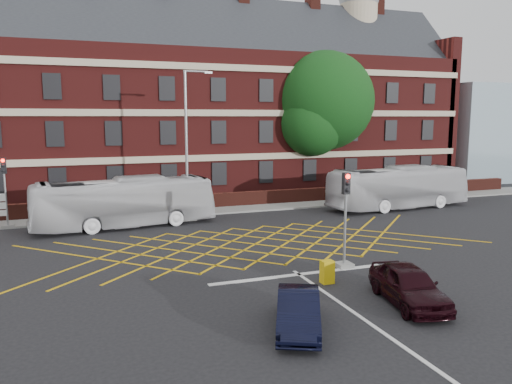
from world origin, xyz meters
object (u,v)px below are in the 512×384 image
object	(u,v)px
traffic_light_far	(6,199)
street_lamp	(188,169)
car_maroon	(409,285)
deciduous_tree	(324,108)
bus_right	(398,188)
utility_cabinet	(327,272)
bus_left	(124,202)
car_navy	(298,311)
traffic_light_near	(345,229)

from	to	relation	value
traffic_light_far	street_lamp	xyz separation A→B (m)	(10.89, -1.32, 1.60)
car_maroon	deciduous_tree	xyz separation A→B (m)	(9.24, 24.41, 6.75)
car_maroon	traffic_light_far	distance (m)	24.09
bus_right	utility_cabinet	xyz separation A→B (m)	(-12.88, -13.16, -1.08)
bus_left	car_navy	bearing A→B (deg)	-174.35
car_maroon	street_lamp	world-z (taller)	street_lamp
bus_right	deciduous_tree	xyz separation A→B (m)	(-1.98, 8.20, 5.91)
street_lamp	traffic_light_near	bearing A→B (deg)	-71.52
bus_right	traffic_light_far	world-z (taller)	traffic_light_far
car_maroon	street_lamp	xyz separation A→B (m)	(-4.18, 17.44, 2.65)
traffic_light_near	traffic_light_far	bearing A→B (deg)	137.12
bus_left	street_lamp	bearing A→B (deg)	-85.47
car_navy	utility_cabinet	size ratio (longest dim) A/B	4.02
bus_left	car_maroon	size ratio (longest dim) A/B	2.62
bus_left	car_navy	distance (m)	17.68
bus_left	car_maroon	bearing A→B (deg)	-159.80
bus_left	car_maroon	distance (m)	18.63
bus_left	traffic_light_far	world-z (taller)	traffic_light_far
car_navy	traffic_light_far	world-z (taller)	traffic_light_far
car_navy	deciduous_tree	xyz separation A→B (m)	(13.89, 25.03, 6.84)
traffic_light_near	car_navy	bearing A→B (deg)	-131.58
car_maroon	traffic_light_far	world-z (taller)	traffic_light_far
traffic_light_near	traffic_light_far	world-z (taller)	same
bus_left	traffic_light_near	bearing A→B (deg)	-151.25
street_lamp	car_navy	bearing A→B (deg)	-91.47
traffic_light_far	deciduous_tree	bearing A→B (deg)	13.07
car_navy	utility_cabinet	distance (m)	4.74
car_navy	street_lamp	distance (m)	18.28
car_navy	traffic_light_near	world-z (taller)	traffic_light_near
deciduous_tree	car_maroon	bearing A→B (deg)	-110.74
car_maroon	traffic_light_near	world-z (taller)	traffic_light_near
traffic_light_far	utility_cabinet	distance (m)	20.70
bus_left	car_navy	xyz separation A→B (m)	(3.69, -17.27, -0.90)
street_lamp	car_maroon	bearing A→B (deg)	-76.52
bus_left	bus_right	xyz separation A→B (m)	(19.55, -0.44, 0.03)
car_maroon	utility_cabinet	bearing A→B (deg)	129.31
car_maroon	deciduous_tree	distance (m)	26.96
bus_left	traffic_light_near	distance (m)	14.61
bus_right	car_navy	distance (m)	23.15
bus_left	deciduous_tree	world-z (taller)	deciduous_tree
car_maroon	street_lamp	bearing A→B (deg)	114.23
utility_cabinet	deciduous_tree	bearing A→B (deg)	62.96
car_navy	deciduous_tree	world-z (taller)	deciduous_tree
deciduous_tree	street_lamp	bearing A→B (deg)	-152.58
car_navy	street_lamp	xyz separation A→B (m)	(0.46, 18.07, 2.74)
car_navy	traffic_light_near	bearing A→B (deg)	72.76
traffic_light_far	utility_cabinet	world-z (taller)	traffic_light_far
deciduous_tree	traffic_light_near	xyz separation A→B (m)	(-9.16, -19.71, -5.69)
bus_left	utility_cabinet	world-z (taller)	bus_left
car_navy	car_maroon	xyz separation A→B (m)	(4.65, 0.63, 0.09)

